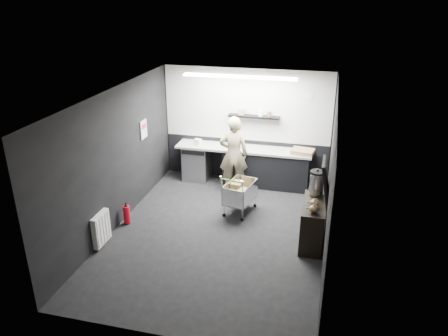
# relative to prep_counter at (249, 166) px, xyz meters

# --- Properties ---
(floor) EXTENTS (5.50, 5.50, 0.00)m
(floor) POSITION_rel_prep_counter_xyz_m (-0.14, -2.42, -0.46)
(floor) COLOR black
(floor) RESTS_ON ground
(ceiling) EXTENTS (5.50, 5.50, 0.00)m
(ceiling) POSITION_rel_prep_counter_xyz_m (-0.14, -2.42, 2.24)
(ceiling) COLOR white
(ceiling) RESTS_ON wall_back
(wall_back) EXTENTS (5.50, 0.00, 5.50)m
(wall_back) POSITION_rel_prep_counter_xyz_m (-0.14, 0.33, 0.89)
(wall_back) COLOR black
(wall_back) RESTS_ON floor
(wall_front) EXTENTS (5.50, 0.00, 5.50)m
(wall_front) POSITION_rel_prep_counter_xyz_m (-0.14, -5.17, 0.89)
(wall_front) COLOR black
(wall_front) RESTS_ON floor
(wall_left) EXTENTS (0.00, 5.50, 5.50)m
(wall_left) POSITION_rel_prep_counter_xyz_m (-2.14, -2.42, 0.89)
(wall_left) COLOR black
(wall_left) RESTS_ON floor
(wall_right) EXTENTS (0.00, 5.50, 5.50)m
(wall_right) POSITION_rel_prep_counter_xyz_m (1.86, -2.42, 0.89)
(wall_right) COLOR black
(wall_right) RESTS_ON floor
(kitchen_wall_panel) EXTENTS (3.95, 0.02, 1.70)m
(kitchen_wall_panel) POSITION_rel_prep_counter_xyz_m (-0.14, 0.31, 1.39)
(kitchen_wall_panel) COLOR silver
(kitchen_wall_panel) RESTS_ON wall_back
(dado_panel) EXTENTS (3.95, 0.02, 1.00)m
(dado_panel) POSITION_rel_prep_counter_xyz_m (-0.14, 0.31, 0.04)
(dado_panel) COLOR black
(dado_panel) RESTS_ON wall_back
(floating_shelf) EXTENTS (1.20, 0.22, 0.04)m
(floating_shelf) POSITION_rel_prep_counter_xyz_m (0.06, 0.20, 1.16)
(floating_shelf) COLOR black
(floating_shelf) RESTS_ON wall_back
(wall_clock) EXTENTS (0.20, 0.03, 0.20)m
(wall_clock) POSITION_rel_prep_counter_xyz_m (1.26, 0.30, 1.69)
(wall_clock) COLOR white
(wall_clock) RESTS_ON wall_back
(poster) EXTENTS (0.02, 0.30, 0.40)m
(poster) POSITION_rel_prep_counter_xyz_m (-2.12, -1.12, 1.09)
(poster) COLOR silver
(poster) RESTS_ON wall_left
(poster_red_band) EXTENTS (0.02, 0.22, 0.10)m
(poster_red_band) POSITION_rel_prep_counter_xyz_m (-2.11, -1.12, 1.16)
(poster_red_band) COLOR red
(poster_red_band) RESTS_ON poster
(radiator) EXTENTS (0.10, 0.50, 0.60)m
(radiator) POSITION_rel_prep_counter_xyz_m (-2.08, -3.32, -0.11)
(radiator) COLOR white
(radiator) RESTS_ON wall_left
(ceiling_strip) EXTENTS (2.40, 0.20, 0.04)m
(ceiling_strip) POSITION_rel_prep_counter_xyz_m (-0.14, -0.57, 2.21)
(ceiling_strip) COLOR white
(ceiling_strip) RESTS_ON ceiling
(prep_counter) EXTENTS (3.20, 0.61, 0.90)m
(prep_counter) POSITION_rel_prep_counter_xyz_m (0.00, 0.00, 0.00)
(prep_counter) COLOR black
(prep_counter) RESTS_ON floor
(person) EXTENTS (0.72, 0.55, 1.78)m
(person) POSITION_rel_prep_counter_xyz_m (-0.27, -0.45, 0.43)
(person) COLOR beige
(person) RESTS_ON floor
(shopping_cart) EXTENTS (0.65, 0.93, 0.91)m
(shopping_cart) POSITION_rel_prep_counter_xyz_m (0.10, -1.45, -0.03)
(shopping_cart) COLOR silver
(shopping_cart) RESTS_ON floor
(sideboard) EXTENTS (0.46, 1.09, 1.63)m
(sideboard) POSITION_rel_prep_counter_xyz_m (1.65, -2.26, 0.06)
(sideboard) COLOR black
(sideboard) RESTS_ON floor
(fire_extinguisher) EXTENTS (0.14, 0.14, 0.45)m
(fire_extinguisher) POSITION_rel_prep_counter_xyz_m (-1.99, -2.48, -0.24)
(fire_extinguisher) COLOR red
(fire_extinguisher) RESTS_ON floor
(cardboard_box) EXTENTS (0.55, 0.45, 0.10)m
(cardboard_box) POSITION_rel_prep_counter_xyz_m (1.25, -0.05, 0.49)
(cardboard_box) COLOR #9B7A52
(cardboard_box) RESTS_ON prep_counter
(pink_tub) EXTENTS (0.18, 0.18, 0.18)m
(pink_tub) POSITION_rel_prep_counter_xyz_m (-0.22, 0.00, 0.53)
(pink_tub) COLOR beige
(pink_tub) RESTS_ON prep_counter
(white_container) EXTENTS (0.19, 0.17, 0.14)m
(white_container) POSITION_rel_prep_counter_xyz_m (-1.23, -0.05, 0.51)
(white_container) COLOR white
(white_container) RESTS_ON prep_counter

